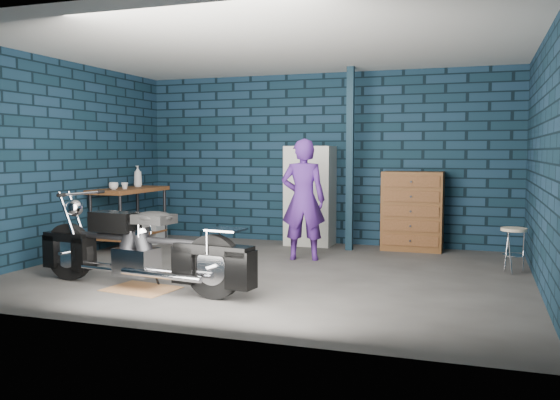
{
  "coord_description": "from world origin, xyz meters",
  "views": [
    {
      "loc": [
        2.39,
        -6.66,
        1.46
      ],
      "look_at": [
        0.02,
        0.3,
        0.86
      ],
      "focal_mm": 38.0,
      "sensor_mm": 36.0,
      "label": 1
    }
  ],
  "objects_px": {
    "workbench": "(130,218)",
    "locker": "(310,196)",
    "person": "(303,200)",
    "shop_stool": "(513,251)",
    "storage_bin": "(149,233)",
    "motorcycle": "(141,242)",
    "tool_chest": "(412,211)"
  },
  "relations": [
    {
      "from": "workbench",
      "to": "locker",
      "type": "relative_size",
      "value": 0.9
    },
    {
      "from": "person",
      "to": "shop_stool",
      "type": "relative_size",
      "value": 2.97
    },
    {
      "from": "person",
      "to": "shop_stool",
      "type": "distance_m",
      "value": 2.71
    },
    {
      "from": "workbench",
      "to": "storage_bin",
      "type": "distance_m",
      "value": 0.59
    },
    {
      "from": "motorcycle",
      "to": "tool_chest",
      "type": "xyz_separation_m",
      "value": [
        2.45,
        3.49,
        0.08
      ]
    },
    {
      "from": "motorcycle",
      "to": "shop_stool",
      "type": "xyz_separation_m",
      "value": [
        3.79,
        2.17,
        -0.23
      ]
    },
    {
      "from": "storage_bin",
      "to": "shop_stool",
      "type": "height_order",
      "value": "shop_stool"
    },
    {
      "from": "motorcycle",
      "to": "tool_chest",
      "type": "distance_m",
      "value": 4.26
    },
    {
      "from": "storage_bin",
      "to": "shop_stool",
      "type": "relative_size",
      "value": 0.87
    },
    {
      "from": "storage_bin",
      "to": "locker",
      "type": "bearing_deg",
      "value": 13.93
    },
    {
      "from": "person",
      "to": "workbench",
      "type": "bearing_deg",
      "value": -13.52
    },
    {
      "from": "tool_chest",
      "to": "motorcycle",
      "type": "bearing_deg",
      "value": -125.12
    },
    {
      "from": "workbench",
      "to": "person",
      "type": "xyz_separation_m",
      "value": [
        2.8,
        -0.14,
        0.36
      ]
    },
    {
      "from": "storage_bin",
      "to": "locker",
      "type": "distance_m",
      "value": 2.67
    },
    {
      "from": "motorcycle",
      "to": "person",
      "type": "xyz_separation_m",
      "value": [
        1.14,
        2.23,
        0.31
      ]
    },
    {
      "from": "person",
      "to": "shop_stool",
      "type": "xyz_separation_m",
      "value": [
        2.66,
        -0.06,
        -0.54
      ]
    },
    {
      "from": "workbench",
      "to": "person",
      "type": "relative_size",
      "value": 0.86
    },
    {
      "from": "workbench",
      "to": "storage_bin",
      "type": "relative_size",
      "value": 2.91
    },
    {
      "from": "motorcycle",
      "to": "shop_stool",
      "type": "distance_m",
      "value": 4.37
    },
    {
      "from": "motorcycle",
      "to": "shop_stool",
      "type": "relative_size",
      "value": 4.19
    },
    {
      "from": "workbench",
      "to": "tool_chest",
      "type": "bearing_deg",
      "value": 15.27
    },
    {
      "from": "workbench",
      "to": "shop_stool",
      "type": "distance_m",
      "value": 5.47
    },
    {
      "from": "workbench",
      "to": "storage_bin",
      "type": "height_order",
      "value": "workbench"
    },
    {
      "from": "locker",
      "to": "person",
      "type": "bearing_deg",
      "value": -78.09
    },
    {
      "from": "person",
      "to": "storage_bin",
      "type": "relative_size",
      "value": 3.4
    },
    {
      "from": "workbench",
      "to": "motorcycle",
      "type": "relative_size",
      "value": 0.61
    },
    {
      "from": "storage_bin",
      "to": "tool_chest",
      "type": "xyz_separation_m",
      "value": [
        4.1,
        0.62,
        0.44
      ]
    },
    {
      "from": "storage_bin",
      "to": "workbench",
      "type": "bearing_deg",
      "value": -92.29
    },
    {
      "from": "shop_stool",
      "to": "locker",
      "type": "bearing_deg",
      "value": 155.66
    },
    {
      "from": "person",
      "to": "storage_bin",
      "type": "height_order",
      "value": "person"
    },
    {
      "from": "workbench",
      "to": "tool_chest",
      "type": "height_order",
      "value": "tool_chest"
    },
    {
      "from": "locker",
      "to": "shop_stool",
      "type": "distance_m",
      "value": 3.25
    }
  ]
}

